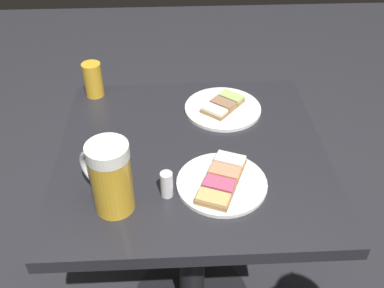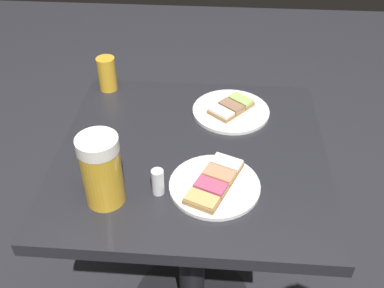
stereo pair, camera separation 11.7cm
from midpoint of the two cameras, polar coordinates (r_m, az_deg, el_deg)
cafe_table at (r=1.30m, az=-2.60°, el=-6.74°), size 0.73×0.71×0.75m
plate_near at (r=1.34m, az=1.54°, el=4.70°), size 0.23×0.23×0.03m
plate_far at (r=1.08m, az=0.80°, el=-5.09°), size 0.22×0.22×0.03m
beer_mug at (r=1.00m, az=-14.03°, el=-4.35°), size 0.13×0.12×0.18m
beer_glass_small at (r=1.43m, az=-15.12°, el=8.04°), size 0.06×0.06×0.11m
salt_shaker at (r=1.04m, az=-6.58°, el=-5.41°), size 0.03×0.03×0.07m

